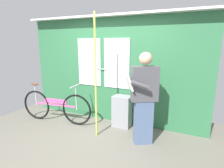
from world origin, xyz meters
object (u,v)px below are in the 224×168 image
passenger_reading_newspaper (144,97)px  handrail_pole (96,78)px  bicycle_near_door (55,106)px  trash_bin_by_wall (122,111)px

passenger_reading_newspaper → handrail_pole: 0.96m
bicycle_near_door → trash_bin_by_wall: bearing=9.3°
passenger_reading_newspaper → trash_bin_by_wall: size_ratio=2.39×
trash_bin_by_wall → handrail_pole: bearing=-117.3°
bicycle_near_door → handrail_pole: (1.19, -0.17, 0.80)m
passenger_reading_newspaper → handrail_pole: bearing=-23.7°
handrail_pole → bicycle_near_door: bearing=171.8°
trash_bin_by_wall → handrail_pole: (-0.31, -0.60, 0.83)m
bicycle_near_door → handrail_pole: handrail_pole is taller
bicycle_near_door → handrail_pole: size_ratio=0.76×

